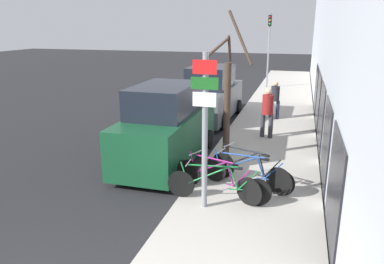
% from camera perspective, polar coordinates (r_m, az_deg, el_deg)
% --- Properties ---
extents(ground_plane, '(80.00, 80.00, 0.00)m').
position_cam_1_polar(ground_plane, '(15.10, 2.18, 0.74)').
color(ground_plane, black).
extents(sidewalk_curb, '(3.20, 32.00, 0.15)m').
position_cam_1_polar(sidewalk_curb, '(17.40, 12.80, 2.69)').
color(sidewalk_curb, '#ADA89E').
rests_on(sidewalk_curb, ground).
extents(building_facade, '(0.23, 32.00, 6.50)m').
position_cam_1_polar(building_facade, '(16.89, 19.52, 12.58)').
color(building_facade, '#B2B7C1').
rests_on(building_facade, ground).
extents(signpost, '(0.56, 0.14, 3.34)m').
position_cam_1_polar(signpost, '(7.73, 1.96, 0.84)').
color(signpost, gray).
rests_on(signpost, sidewalk_curb).
extents(bicycle_0, '(2.37, 0.44, 0.88)m').
position_cam_1_polar(bicycle_0, '(8.48, 4.02, -8.14)').
color(bicycle_0, black).
rests_on(bicycle_0, sidewalk_curb).
extents(bicycle_1, '(2.17, 1.01, 0.89)m').
position_cam_1_polar(bicycle_1, '(8.81, 3.98, -7.15)').
color(bicycle_1, black).
rests_on(bicycle_1, sidewalk_curb).
extents(bicycle_2, '(2.29, 0.64, 0.87)m').
position_cam_1_polar(bicycle_2, '(9.21, 8.35, -6.29)').
color(bicycle_2, black).
rests_on(bicycle_2, sidewalk_curb).
extents(bicycle_3, '(2.09, 1.02, 0.94)m').
position_cam_1_polar(bicycle_3, '(9.34, 8.80, -5.82)').
color(bicycle_3, black).
rests_on(bicycle_3, sidewalk_curb).
extents(parked_car_0, '(1.98, 4.80, 2.35)m').
position_cam_1_polar(parked_car_0, '(11.10, -3.84, 0.74)').
color(parked_car_0, '#144728').
rests_on(parked_car_0, ground).
extents(parked_car_1, '(2.09, 4.71, 2.32)m').
position_cam_1_polar(parked_car_1, '(16.11, 2.99, 5.55)').
color(parked_car_1, '#51565B').
rests_on(parked_car_1, ground).
extents(pedestrian_near, '(0.44, 0.39, 1.74)m').
position_cam_1_polar(pedestrian_near, '(13.25, 11.44, 3.39)').
color(pedestrian_near, '#333338').
rests_on(pedestrian_near, sidewalk_curb).
extents(pedestrian_far, '(0.42, 0.35, 1.58)m').
position_cam_1_polar(pedestrian_far, '(16.01, 12.54, 5.18)').
color(pedestrian_far, '#1E2338').
rests_on(pedestrian_far, sidewalk_curb).
extents(street_tree, '(1.55, 0.99, 4.21)m').
position_cam_1_polar(street_tree, '(10.75, 5.40, 4.64)').
color(street_tree, '#3D2D23').
rests_on(street_tree, sidewalk_curb).
extents(traffic_light, '(0.20, 0.30, 4.50)m').
position_cam_1_polar(traffic_light, '(23.99, 11.65, 13.52)').
color(traffic_light, gray).
rests_on(traffic_light, sidewalk_curb).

